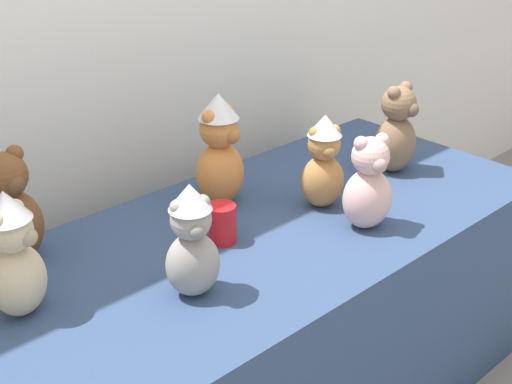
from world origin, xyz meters
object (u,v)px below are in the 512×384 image
(party_cup_red, at_px, (222,223))
(teddy_bear_chestnut, at_px, (10,211))
(teddy_bear_caramel, at_px, (323,163))
(teddy_bear_ash, at_px, (192,242))
(teddy_bear_sand, at_px, (14,255))
(display_table, at_px, (256,332))
(teddy_bear_mocha, at_px, (396,131))
(teddy_bear_ginger, at_px, (220,151))
(teddy_bear_blush, at_px, (368,185))

(party_cup_red, bearing_deg, teddy_bear_chestnut, 147.98)
(teddy_bear_caramel, xyz_separation_m, teddy_bear_ash, (-0.58, -0.11, 0.00))
(teddy_bear_sand, height_order, teddy_bear_ash, teddy_bear_sand)
(teddy_bear_sand, relative_size, teddy_bear_chestnut, 0.99)
(display_table, distance_m, teddy_bear_mocha, 0.80)
(teddy_bear_sand, distance_m, teddy_bear_caramel, 0.92)
(teddy_bear_sand, relative_size, teddy_bear_caramel, 1.07)
(display_table, distance_m, teddy_bear_chestnut, 0.82)
(teddy_bear_ash, relative_size, teddy_bear_chestnut, 0.93)
(teddy_bear_ash, bearing_deg, teddy_bear_ginger, 60.71)
(party_cup_red, bearing_deg, teddy_bear_sand, 173.42)
(teddy_bear_blush, height_order, teddy_bear_ginger, teddy_bear_ginger)
(teddy_bear_mocha, distance_m, teddy_bear_ash, 0.96)
(teddy_bear_sand, xyz_separation_m, teddy_bear_ginger, (0.70, 0.12, 0.02))
(teddy_bear_mocha, relative_size, teddy_bear_ginger, 0.87)
(teddy_bear_sand, distance_m, teddy_bear_chestnut, 0.24)
(teddy_bear_mocha, height_order, teddy_bear_caramel, teddy_bear_mocha)
(teddy_bear_ginger, relative_size, teddy_bear_ash, 1.19)
(teddy_bear_caramel, bearing_deg, teddy_bear_chestnut, -175.68)
(teddy_bear_sand, height_order, teddy_bear_chestnut, teddy_bear_chestnut)
(teddy_bear_caramel, height_order, teddy_bear_chestnut, teddy_bear_chestnut)
(teddy_bear_sand, distance_m, teddy_bear_ginger, 0.71)
(teddy_bear_caramel, bearing_deg, teddy_bear_ash, -143.50)
(teddy_bear_sand, xyz_separation_m, party_cup_red, (0.55, -0.06, -0.10))
(party_cup_red, bearing_deg, teddy_bear_caramel, -6.45)
(teddy_bear_sand, relative_size, teddy_bear_blush, 1.11)
(teddy_bear_blush, height_order, teddy_bear_ash, teddy_bear_ash)
(display_table, bearing_deg, party_cup_red, 171.07)
(teddy_bear_ginger, xyz_separation_m, party_cup_red, (-0.15, -0.18, -0.12))
(teddy_bear_blush, height_order, teddy_bear_chestnut, teddy_bear_chestnut)
(teddy_bear_mocha, bearing_deg, teddy_bear_ginger, 155.60)
(teddy_bear_ginger, height_order, teddy_bear_ash, teddy_bear_ginger)
(teddy_bear_ginger, bearing_deg, teddy_bear_mocha, -29.32)
(teddy_bear_blush, distance_m, teddy_bear_chestnut, 0.96)
(teddy_bear_ginger, xyz_separation_m, teddy_bear_chestnut, (-0.61, 0.10, -0.02))
(teddy_bear_sand, xyz_separation_m, teddy_bear_ash, (0.34, -0.21, -0.01))
(teddy_bear_mocha, height_order, teddy_bear_blush, teddy_bear_mocha)
(teddy_bear_chestnut, bearing_deg, teddy_bear_blush, -36.38)
(teddy_bear_mocha, distance_m, teddy_bear_caramel, 0.37)
(teddy_bear_sand, xyz_separation_m, teddy_bear_chestnut, (0.09, 0.22, -0.01))
(teddy_bear_mocha, xyz_separation_m, teddy_bear_ash, (-0.95, -0.12, 0.00))
(teddy_bear_ginger, height_order, party_cup_red, teddy_bear_ginger)
(teddy_bear_sand, bearing_deg, teddy_bear_ginger, -20.95)
(teddy_bear_mocha, bearing_deg, teddy_bear_ash, -177.27)
(teddy_bear_chestnut, bearing_deg, teddy_bear_sand, -117.43)
(display_table, height_order, teddy_bear_blush, teddy_bear_blush)
(teddy_bear_caramel, distance_m, teddy_bear_chestnut, 0.88)
(teddy_bear_sand, bearing_deg, teddy_bear_mocha, -34.77)
(teddy_bear_blush, xyz_separation_m, party_cup_red, (-0.36, 0.22, -0.08))
(teddy_bear_sand, xyz_separation_m, teddy_bear_blush, (0.91, -0.28, -0.02))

